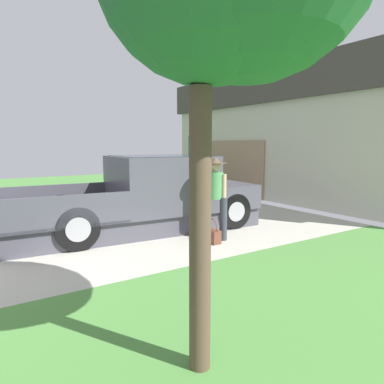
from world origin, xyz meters
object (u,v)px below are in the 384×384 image
pickup_truck (153,197)px  house_with_garage (329,135)px  person_with_hat (215,192)px  handbag (212,235)px  wheeled_trash_bin (194,181)px

pickup_truck → house_with_garage: house_with_garage is taller
person_with_hat → handbag: size_ratio=3.42×
pickup_truck → handbag: 1.77m
handbag → pickup_truck: bearing=-164.6°
handbag → house_with_garage: 8.48m
wheeled_trash_bin → handbag: bearing=-30.1°
pickup_truck → wheeled_trash_bin: (-3.68, 3.51, -0.17)m
pickup_truck → handbag: pickup_truck is taller
house_with_garage → pickup_truck: bearing=-80.2°
handbag → person_with_hat: bearing=132.8°
person_with_hat → handbag: bearing=101.8°
pickup_truck → wheeled_trash_bin: pickup_truck is taller
house_with_garage → wheeled_trash_bin: house_with_garage is taller
pickup_truck → wheeled_trash_bin: 5.09m
house_with_garage → wheeled_trash_bin: size_ratio=11.16×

